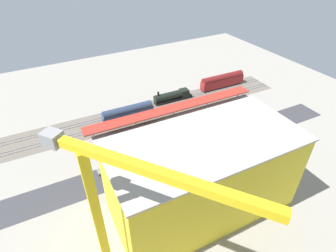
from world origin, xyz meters
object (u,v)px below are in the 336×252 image
at_px(freight_coach_far, 128,114).
at_px(box_truck_0, 127,181).
at_px(street_tree_2, 139,169).
at_px(parked_car_5, 128,163).
at_px(box_truck_2, 176,159).
at_px(parked_car_2, 185,141).
at_px(construction_building, 203,176).
at_px(box_truck_1, 208,148).
at_px(parked_car_0, 220,129).
at_px(street_tree_0, 184,153).
at_px(platform_canopy_near, 174,108).
at_px(locomotive, 173,96).
at_px(passenger_coach, 222,81).
at_px(traffic_light, 240,133).
at_px(parked_car_3, 169,148).
at_px(parked_car_6, 106,170).
at_px(tower_crane, 112,215).
at_px(parked_car_4, 147,155).
at_px(parked_car_1, 205,134).
at_px(street_tree_1, 198,150).

height_order(freight_coach_far, box_truck_0, freight_coach_far).
bearing_deg(box_truck_0, street_tree_2, 177.40).
relative_size(parked_car_5, box_truck_2, 0.48).
distance_m(parked_car_5, box_truck_0, 7.90).
bearing_deg(parked_car_2, street_tree_2, 23.32).
height_order(construction_building, box_truck_1, construction_building).
distance_m(parked_car_0, street_tree_0, 20.85).
height_order(platform_canopy_near, parked_car_2, platform_canopy_near).
bearing_deg(platform_canopy_near, construction_building, 70.18).
relative_size(freight_coach_far, street_tree_0, 2.67).
xyz_separation_m(locomotive, parked_car_0, (-3.60, 24.69, -1.10)).
bearing_deg(parked_car_5, platform_canopy_near, -147.32).
relative_size(passenger_coach, street_tree_2, 2.69).
distance_m(street_tree_0, traffic_light, 19.65).
relative_size(passenger_coach, parked_car_5, 4.15).
xyz_separation_m(parked_car_3, traffic_light, (-19.97, 7.68, 3.59)).
height_order(parked_car_6, street_tree_2, street_tree_2).
height_order(parked_car_5, box_truck_1, box_truck_1).
relative_size(freight_coach_far, box_truck_2, 1.79).
distance_m(freight_coach_far, tower_crane, 55.41).
bearing_deg(passenger_coach, construction_building, 47.59).
bearing_deg(traffic_light, platform_canopy_near, -64.42).
height_order(parked_car_4, parked_car_5, parked_car_5).
xyz_separation_m(freight_coach_far, parked_car_1, (-18.18, 19.43, -2.42)).
height_order(parked_car_6, box_truck_0, box_truck_0).
bearing_deg(freight_coach_far, parked_car_0, 141.32).
bearing_deg(box_truck_0, parked_car_0, -167.49).
distance_m(platform_canopy_near, construction_building, 38.00).
bearing_deg(street_tree_1, tower_crane, 34.45).
distance_m(passenger_coach, parked_car_2, 41.27).
distance_m(parked_car_3, parked_car_4, 7.22).
xyz_separation_m(parked_car_5, box_truck_2, (-11.78, 6.08, 0.97)).
distance_m(box_truck_0, street_tree_0, 16.91).
bearing_deg(construction_building, parked_car_0, -134.36).
bearing_deg(locomotive, parked_car_2, 68.70).
height_order(box_truck_0, box_truck_2, box_truck_0).
height_order(street_tree_0, street_tree_1, street_tree_1).
xyz_separation_m(platform_canopy_near, freight_coach_far, (14.49, -5.51, -0.90)).
relative_size(locomotive, tower_crane, 0.49).
bearing_deg(passenger_coach, freight_coach_far, 6.93).
bearing_deg(passenger_coach, parked_car_0, 51.28).
distance_m(parked_car_5, street_tree_2, 8.28).
relative_size(box_truck_0, box_truck_2, 0.84).
height_order(freight_coach_far, parked_car_5, freight_coach_far).
bearing_deg(passenger_coach, box_truck_0, 30.50).
bearing_deg(parked_car_1, parked_car_2, -0.94).
relative_size(passenger_coach, construction_building, 0.50).
bearing_deg(parked_car_3, freight_coach_far, -75.71).
relative_size(construction_building, street_tree_1, 5.65).
xyz_separation_m(locomotive, parked_car_3, (15.52, 25.17, -1.08)).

